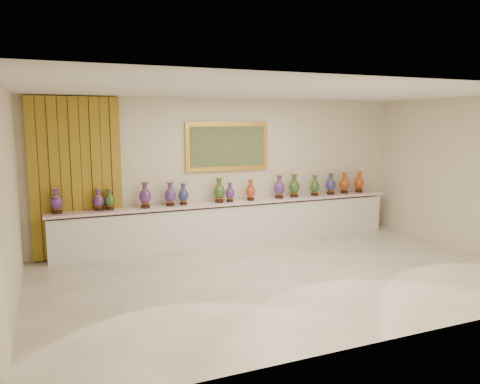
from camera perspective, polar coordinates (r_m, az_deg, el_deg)
The scene contains 19 objects.
ground at distance 7.88m, azimuth 5.44°, elevation -10.16°, with size 8.00×8.00×0.00m, color beige.
room at distance 9.11m, azimuth -16.35°, elevation 2.29°, with size 8.00×8.00×8.00m.
counter at distance 9.75m, azimuth -0.85°, elevation -3.81°, with size 7.28×0.48×0.90m.
vase_0 at distance 8.94m, azimuth -21.46°, elevation -1.15°, with size 0.25×0.25×0.47m.
vase_1 at distance 8.99m, azimuth -16.86°, elevation -1.01°, with size 0.23×0.23×0.42m.
vase_2 at distance 9.01m, azimuth -15.59°, elevation -0.97°, with size 0.21×0.21×0.41m.
vase_3 at distance 9.06m, azimuth -11.49°, elevation -0.49°, with size 0.29×0.29×0.50m.
vase_4 at distance 9.19m, azimuth -8.51°, elevation -0.38°, with size 0.28×0.28×0.47m.
vase_5 at distance 9.28m, azimuth -6.92°, elevation -0.37°, with size 0.26×0.26×0.43m.
vase_6 at distance 9.48m, azimuth -2.56°, elevation 0.07°, with size 0.25×0.25×0.50m.
vase_7 at distance 9.56m, azimuth -1.23°, elevation -0.14°, with size 0.20×0.20×0.40m.
vase_8 at distance 9.74m, azimuth 1.30°, elevation 0.12°, with size 0.26×0.26×0.44m.
vase_9 at distance 10.03m, azimuth 4.81°, elevation 0.52°, with size 0.26×0.26×0.51m.
vase_10 at distance 10.24m, azimuth 6.63°, elevation 0.65°, with size 0.25×0.25×0.50m.
vase_11 at distance 10.48m, azimuth 9.09°, elevation 0.69°, with size 0.23×0.23×0.47m.
vase_12 at distance 10.72m, azimuth 11.01°, elevation 0.89°, with size 0.26×0.26×0.50m.
vase_13 at distance 10.96m, azimuth 12.63°, elevation 0.98°, with size 0.28×0.28×0.49m.
vase_14 at distance 11.21m, azimuth 14.33°, elevation 1.08°, with size 0.27×0.27×0.49m.
label_card at distance 8.97m, azimuth -12.94°, elevation -2.08°, with size 0.10×0.06×0.00m, color white.
Camera 1 is at (-3.56, -6.56, 2.52)m, focal length 35.00 mm.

